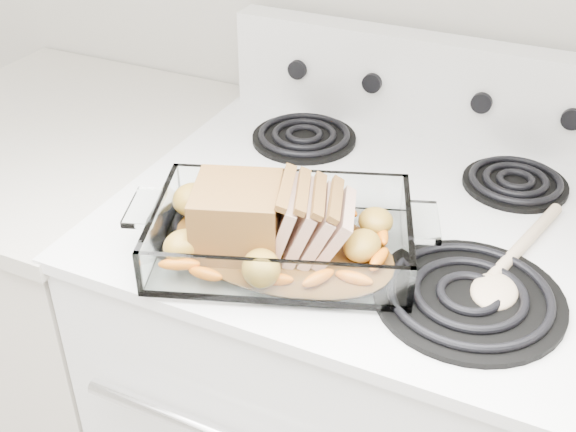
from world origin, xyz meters
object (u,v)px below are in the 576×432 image
at_px(electric_range, 357,405).
at_px(pork_roast, 261,214).
at_px(counter_left, 81,313).
at_px(baking_dish, 282,241).

bearing_deg(electric_range, pork_roast, -120.36).
height_order(electric_range, pork_roast, electric_range).
xyz_separation_m(counter_left, baking_dish, (0.59, -0.18, 0.50)).
height_order(baking_dish, pork_roast, pork_roast).
bearing_deg(pork_roast, counter_left, 158.36).
relative_size(counter_left, pork_roast, 4.24).
bearing_deg(baking_dish, pork_roast, 160.12).
relative_size(counter_left, baking_dish, 2.63).
bearing_deg(pork_roast, electric_range, 55.53).
relative_size(baking_dish, pork_roast, 1.61).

